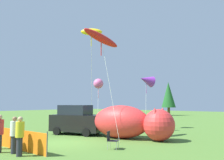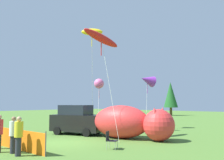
% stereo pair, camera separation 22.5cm
% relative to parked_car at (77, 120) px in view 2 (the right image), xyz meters
% --- Properties ---
extents(ground_plane, '(120.00, 120.00, 0.00)m').
position_rel_parked_car_xyz_m(ground_plane, '(2.40, -3.40, -1.11)').
color(ground_plane, '#4C752D').
extents(parked_car, '(4.49, 3.04, 2.29)m').
position_rel_parked_car_xyz_m(parked_car, '(0.00, 0.00, 0.00)').
color(parked_car, black).
rests_on(parked_car, ground).
extents(folding_chair, '(0.74, 0.74, 0.95)m').
position_rel_parked_car_xyz_m(folding_chair, '(6.07, -2.97, -0.56)').
color(folding_chair, black).
rests_on(folding_chair, ground).
extents(inflatable_cat, '(6.05, 3.09, 2.29)m').
position_rel_parked_car_xyz_m(inflatable_cat, '(4.61, 0.75, -0.05)').
color(inflatable_cat, red).
rests_on(inflatable_cat, ground).
extents(safety_fence, '(6.68, 0.10, 1.16)m').
position_rel_parked_car_xyz_m(safety_fence, '(1.73, -6.31, -0.58)').
color(safety_fence, orange).
rests_on(safety_fence, ground).
extents(spectator_in_blue_shirt, '(0.39, 0.39, 1.80)m').
position_rel_parked_car_xyz_m(spectator_in_blue_shirt, '(3.21, -6.96, -0.12)').
color(spectator_in_blue_shirt, '#2D2D38').
rests_on(spectator_in_blue_shirt, ground).
extents(spectator_in_black_shirt, '(0.40, 0.40, 1.84)m').
position_rel_parked_car_xyz_m(spectator_in_black_shirt, '(3.98, -7.10, -0.10)').
color(spectator_in_black_shirt, '#2D2D38').
rests_on(spectator_in_black_shirt, ground).
extents(kite_yellow_hero, '(2.46, 2.38, 9.09)m').
position_rel_parked_car_xyz_m(kite_yellow_hero, '(-0.28, 1.79, 7.52)').
color(kite_yellow_hero, silver).
rests_on(kite_yellow_hero, ground).
extents(kite_pink_octopus, '(1.91, 2.06, 4.59)m').
position_rel_parked_car_xyz_m(kite_pink_octopus, '(-0.10, 2.52, 3.03)').
color(kite_pink_octopus, silver).
rests_on(kite_pink_octopus, ground).
extents(kite_red_lizard, '(3.07, 3.18, 7.99)m').
position_rel_parked_car_xyz_m(kite_red_lizard, '(2.62, -0.07, 6.11)').
color(kite_red_lizard, silver).
rests_on(kite_red_lizard, ground).
extents(kite_purple_delta, '(1.68, 2.56, 5.35)m').
position_rel_parked_car_xyz_m(kite_purple_delta, '(1.89, 7.17, 3.55)').
color(kite_purple_delta, silver).
rests_on(kite_purple_delta, ground).
extents(horizon_tree_northeast, '(2.71, 2.71, 6.46)m').
position_rel_parked_car_xyz_m(horizon_tree_northeast, '(-8.09, 30.72, 2.86)').
color(horizon_tree_northeast, brown).
rests_on(horizon_tree_northeast, ground).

